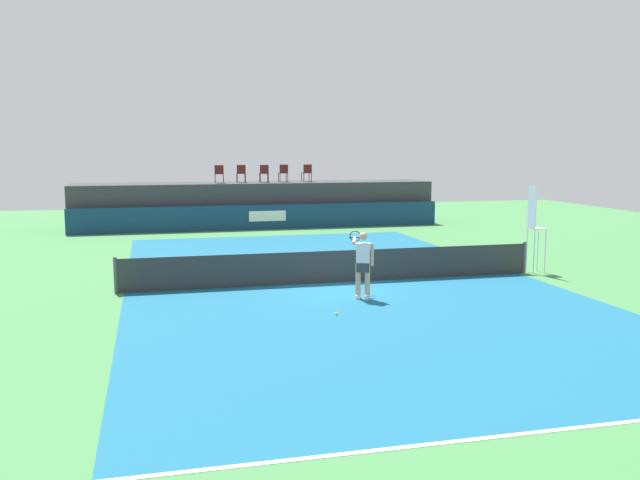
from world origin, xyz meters
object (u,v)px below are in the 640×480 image
at_px(spectator_chair_far_left, 219,173).
at_px(tennis_ball, 337,314).
at_px(umpire_chair, 534,223).
at_px(spectator_chair_center, 264,173).
at_px(net_post_near, 116,275).
at_px(tennis_player, 363,263).
at_px(spectator_chair_right, 283,172).
at_px(spectator_chair_far_right, 307,172).
at_px(net_post_far, 524,258).
at_px(spectator_chair_left, 241,173).

bearing_deg(spectator_chair_far_left, tennis_ball, -87.38).
bearing_deg(umpire_chair, spectator_chair_center, 112.21).
bearing_deg(net_post_near, tennis_player, -19.35).
relative_size(spectator_chair_right, umpire_chair, 0.32).
relative_size(spectator_chair_center, umpire_chair, 0.32).
xyz_separation_m(spectator_chair_right, tennis_ball, (-2.45, -19.12, -2.66)).
height_order(spectator_chair_right, umpire_chair, spectator_chair_right).
distance_m(umpire_chair, tennis_ball, 8.55).
relative_size(tennis_player, tennis_ball, 26.03).
bearing_deg(tennis_ball, spectator_chair_far_left, 92.62).
height_order(spectator_chair_far_left, net_post_near, spectator_chair_far_left).
relative_size(spectator_chair_center, spectator_chair_far_right, 1.00).
height_order(spectator_chair_far_right, net_post_near, spectator_chair_far_right).
distance_m(spectator_chair_right, tennis_ball, 19.46).
xyz_separation_m(spectator_chair_center, net_post_far, (5.82, -14.96, -2.19)).
bearing_deg(tennis_ball, spectator_chair_left, 89.24).
xyz_separation_m(spectator_chair_right, net_post_near, (-7.64, -15.31, -2.19)).
height_order(net_post_near, tennis_player, tennis_player).
bearing_deg(spectator_chair_right, tennis_player, -94.24).
bearing_deg(net_post_near, spectator_chair_far_left, 73.85).
height_order(spectator_chair_center, tennis_player, spectator_chair_center).
distance_m(spectator_chair_right, net_post_near, 17.25).
relative_size(spectator_chair_left, tennis_ball, 13.06).
relative_size(spectator_chair_far_right, umpire_chair, 0.32).
bearing_deg(umpire_chair, spectator_chair_right, 108.27).
relative_size(spectator_chair_left, net_post_near, 0.89).
bearing_deg(spectator_chair_left, net_post_far, -65.28).
bearing_deg(spectator_chair_far_left, spectator_chair_far_right, 2.74).
xyz_separation_m(spectator_chair_left, umpire_chair, (7.25, -15.12, -1.11)).
height_order(spectator_chair_left, spectator_chair_far_right, same).
bearing_deg(spectator_chair_far_right, tennis_ball, -100.88).
relative_size(spectator_chair_right, tennis_player, 0.50).
relative_size(spectator_chair_far_left, net_post_far, 0.89).
xyz_separation_m(spectator_chair_center, spectator_chair_far_right, (2.26, 0.22, 0.00)).
xyz_separation_m(net_post_far, tennis_ball, (-7.21, -3.81, -0.46)).
bearing_deg(spectator_chair_far_left, umpire_chair, -60.81).
bearing_deg(spectator_chair_center, spectator_chair_far_left, -179.99).
distance_m(net_post_near, tennis_ball, 6.45).
bearing_deg(spectator_chair_left, tennis_ball, -90.76).
bearing_deg(spectator_chair_left, spectator_chair_right, 5.22).
bearing_deg(spectator_chair_left, net_post_near, -109.81).
relative_size(spectator_chair_right, net_post_far, 0.89).
bearing_deg(spectator_chair_center, net_post_far, -68.75).
bearing_deg(net_post_near, tennis_ball, -36.26).
bearing_deg(net_post_far, spectator_chair_far_left, 118.33).
distance_m(spectator_chair_left, spectator_chair_far_right, 3.40).
xyz_separation_m(spectator_chair_left, net_post_near, (-5.44, -15.11, -2.19)).
distance_m(tennis_player, tennis_ball, 2.16).
bearing_deg(net_post_far, spectator_chair_center, 111.25).
height_order(net_post_near, net_post_far, same).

